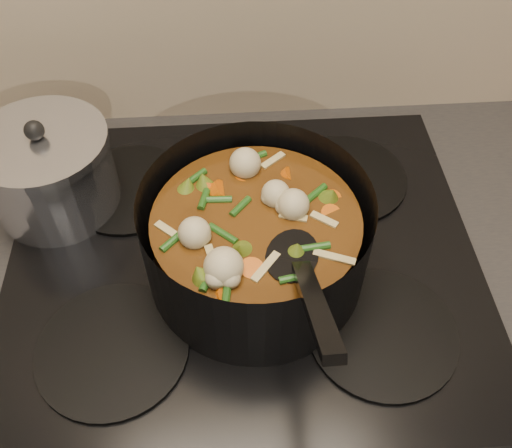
{
  "coord_description": "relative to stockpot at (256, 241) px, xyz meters",
  "views": [
    {
      "loc": [
        -0.01,
        1.47,
        1.54
      ],
      "look_at": [
        0.02,
        1.9,
        1.02
      ],
      "focal_mm": 40.0,
      "sensor_mm": 36.0,
      "label": 1
    }
  ],
  "objects": [
    {
      "name": "stovetop",
      "position": [
        -0.02,
        0.03,
        -0.07
      ],
      "size": [
        0.62,
        0.54,
        0.03
      ],
      "color": "black",
      "rests_on": "counter"
    },
    {
      "name": "counter",
      "position": [
        -0.02,
        0.03,
        -0.54
      ],
      "size": [
        2.64,
        0.64,
        0.91
      ],
      "color": "brown",
      "rests_on": "ground"
    },
    {
      "name": "stockpot",
      "position": [
        0.0,
        0.0,
        0.0
      ],
      "size": [
        0.32,
        0.39,
        0.2
      ],
      "rotation": [
        0.0,
        0.0,
        -0.18
      ],
      "color": "black",
      "rests_on": "stovetop"
    },
    {
      "name": "saucepan",
      "position": [
        -0.27,
        0.14,
        -0.0
      ],
      "size": [
        0.18,
        0.18,
        0.15
      ],
      "rotation": [
        0.0,
        0.0,
        -0.16
      ],
      "color": "silver",
      "rests_on": "stovetop"
    }
  ]
}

